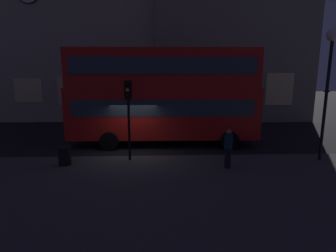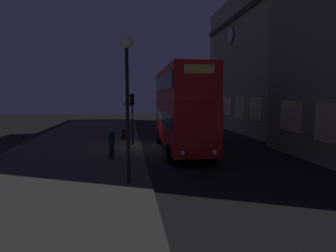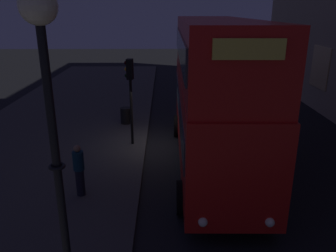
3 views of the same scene
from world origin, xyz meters
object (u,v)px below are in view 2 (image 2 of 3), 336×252
(traffic_light_near_kerb, at_px, (132,108))
(street_lamp, at_px, (127,72))
(double_decker_bus, at_px, (181,105))
(pedestrian, at_px, (112,143))
(litter_bin, at_px, (125,134))

(traffic_light_near_kerb, xyz_separation_m, street_lamp, (9.10, -0.32, 1.83))
(double_decker_bus, height_order, traffic_light_near_kerb, double_decker_bus)
(traffic_light_near_kerb, xyz_separation_m, pedestrian, (4.42, -1.27, -1.83))
(street_lamp, distance_m, litter_bin, 12.68)
(pedestrian, relative_size, litter_bin, 2.05)
(double_decker_bus, distance_m, traffic_light_near_kerb, 3.71)
(street_lamp, bearing_deg, double_decker_bus, 154.01)
(street_lamp, xyz_separation_m, pedestrian, (-4.69, -0.95, -3.66))
(traffic_light_near_kerb, height_order, pedestrian, traffic_light_near_kerb)
(street_lamp, height_order, litter_bin, street_lamp)
(traffic_light_near_kerb, distance_m, street_lamp, 9.29)
(traffic_light_near_kerb, relative_size, litter_bin, 4.46)
(double_decker_bus, xyz_separation_m, traffic_light_near_kerb, (-1.68, -3.30, -0.25))
(pedestrian, bearing_deg, double_decker_bus, 47.15)
(double_decker_bus, bearing_deg, litter_bin, -138.69)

